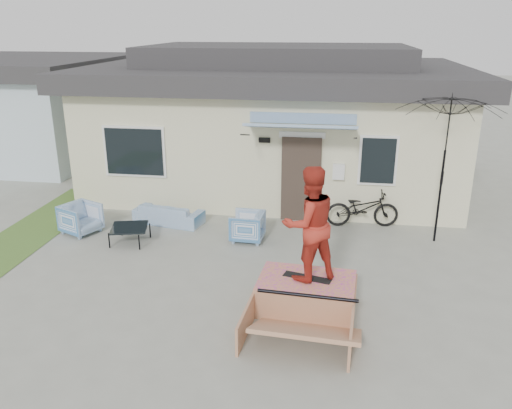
# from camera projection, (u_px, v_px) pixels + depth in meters

# --- Properties ---
(ground) EXTENTS (90.00, 90.00, 0.00)m
(ground) POSITION_uv_depth(u_px,v_px,m) (223.00, 309.00, 8.91)
(ground) COLOR gray
(ground) RESTS_ON ground
(grass_strip) EXTENTS (1.40, 8.00, 0.01)m
(grass_strip) POSITION_uv_depth(u_px,v_px,m) (14.00, 244.00, 11.51)
(grass_strip) COLOR #406328
(grass_strip) RESTS_ON ground
(house) EXTENTS (10.80, 8.49, 4.10)m
(house) POSITION_uv_depth(u_px,v_px,m) (277.00, 117.00, 15.71)
(house) COLOR beige
(house) RESTS_ON ground
(neighbor_house) EXTENTS (8.60, 7.60, 3.50)m
(neighbor_house) POSITION_uv_depth(u_px,v_px,m) (1.00, 105.00, 19.12)
(neighbor_house) COLOR silver
(neighbor_house) RESTS_ON ground
(loveseat) EXTENTS (1.75, 0.81, 0.66)m
(loveseat) POSITION_uv_depth(u_px,v_px,m) (169.00, 210.00, 12.62)
(loveseat) COLOR teal
(loveseat) RESTS_ON ground
(armchair_left) EXTENTS (0.96, 0.99, 0.78)m
(armchair_left) POSITION_uv_depth(u_px,v_px,m) (81.00, 217.00, 12.01)
(armchair_left) COLOR teal
(armchair_left) RESTS_ON ground
(armchair_right) EXTENTS (0.70, 0.74, 0.73)m
(armchair_right) POSITION_uv_depth(u_px,v_px,m) (247.00, 225.00, 11.61)
(armchair_right) COLOR teal
(armchair_right) RESTS_ON ground
(coffee_table) EXTENTS (0.94, 0.94, 0.38)m
(coffee_table) POSITION_uv_depth(u_px,v_px,m) (130.00, 235.00, 11.54)
(coffee_table) COLOR black
(coffee_table) RESTS_ON ground
(bicycle) EXTENTS (1.79, 0.81, 1.11)m
(bicycle) POSITION_uv_depth(u_px,v_px,m) (363.00, 204.00, 12.36)
(bicycle) COLOR black
(bicycle) RESTS_ON ground
(patio_umbrella) EXTENTS (2.70, 2.59, 2.20)m
(patio_umbrella) POSITION_uv_depth(u_px,v_px,m) (443.00, 166.00, 11.10)
(patio_umbrella) COLOR black
(patio_umbrella) RESTS_ON ground
(skate_ramp) EXTENTS (1.77, 2.28, 0.54)m
(skate_ramp) POSITION_uv_depth(u_px,v_px,m) (306.00, 294.00, 8.85)
(skate_ramp) COLOR #AC7554
(skate_ramp) RESTS_ON ground
(skateboard) EXTENTS (0.86, 0.41, 0.05)m
(skateboard) POSITION_uv_depth(u_px,v_px,m) (307.00, 277.00, 8.80)
(skateboard) COLOR black
(skateboard) RESTS_ON skate_ramp
(skater) EXTENTS (1.20, 1.12, 1.96)m
(skater) POSITION_uv_depth(u_px,v_px,m) (309.00, 222.00, 8.47)
(skater) COLOR #B02C1F
(skater) RESTS_ON skateboard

